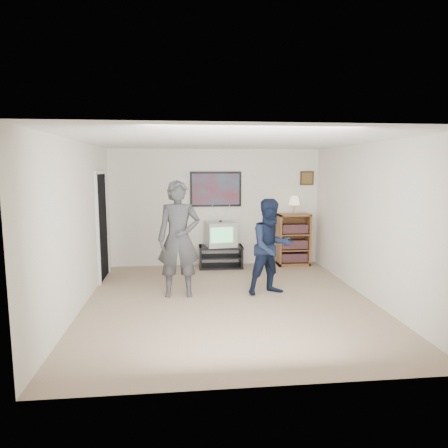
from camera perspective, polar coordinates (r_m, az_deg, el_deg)
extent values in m
cube|color=#877055|center=(6.43, 0.76, -11.03)|extent=(4.50, 5.00, 0.01)
cube|color=white|center=(6.10, 0.81, 11.78)|extent=(4.50, 5.00, 0.01)
cube|color=silver|center=(8.61, -1.19, 2.35)|extent=(4.50, 0.01, 2.50)
cube|color=silver|center=(6.29, -20.03, -0.24)|extent=(0.01, 5.00, 2.50)
cube|color=silver|center=(6.78, 20.01, 0.33)|extent=(0.01, 5.00, 2.50)
cube|color=black|center=(8.47, -0.46, -3.28)|extent=(0.93, 0.54, 0.04)
cube|color=black|center=(8.56, -0.46, -6.04)|extent=(0.93, 0.54, 0.04)
cube|color=black|center=(8.49, -3.37, -4.73)|extent=(0.05, 0.49, 0.46)
cube|color=black|center=(8.57, 2.42, -4.60)|extent=(0.05, 0.49, 0.46)
imported|color=#37383B|center=(6.54, -6.48, -2.14)|extent=(0.71, 0.47, 1.90)
imported|color=black|center=(6.67, 6.75, -3.27)|extent=(0.92, 0.80, 1.60)
cube|color=white|center=(6.70, -6.15, 0.57)|extent=(0.04, 0.11, 0.03)
cube|color=white|center=(6.83, 6.87, -1.07)|extent=(0.07, 0.13, 0.04)
cube|color=black|center=(8.56, -1.19, 5.00)|extent=(1.10, 0.03, 0.75)
cube|color=white|center=(8.52, -4.91, 6.97)|extent=(0.28, 0.02, 0.14)
cube|color=#31210F|center=(8.95, 11.76, 6.44)|extent=(0.30, 0.03, 0.30)
cube|color=black|center=(7.86, -17.06, -0.38)|extent=(0.03, 0.85, 2.00)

